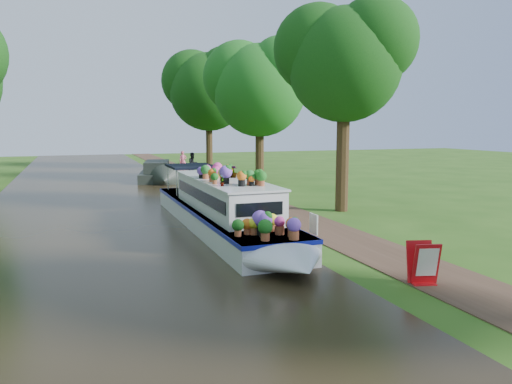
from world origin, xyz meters
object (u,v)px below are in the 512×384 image
(pedestrian_dark, at_px, (193,164))
(sandwich_board, at_px, (423,265))
(second_boat, at_px, (157,173))
(plant_boat, at_px, (225,208))
(pedestrian_pink, at_px, (183,161))

(pedestrian_dark, bearing_deg, sandwich_board, -115.28)
(second_boat, distance_m, sandwich_board, 24.50)
(plant_boat, distance_m, sandwich_board, 7.67)
(plant_boat, distance_m, second_boat, 17.23)
(sandwich_board, height_order, pedestrian_dark, pedestrian_dark)
(plant_boat, height_order, pedestrian_pink, plant_boat)
(plant_boat, bearing_deg, sandwich_board, -69.35)
(second_boat, xyz_separation_m, pedestrian_pink, (3.09, 6.20, 0.31))
(second_boat, bearing_deg, pedestrian_dark, 51.81)
(plant_boat, relative_size, pedestrian_pink, 8.34)
(pedestrian_pink, bearing_deg, sandwich_board, -81.88)
(pedestrian_pink, bearing_deg, plant_boat, -88.88)
(plant_boat, relative_size, second_boat, 1.91)
(pedestrian_pink, height_order, pedestrian_dark, pedestrian_dark)
(pedestrian_pink, bearing_deg, pedestrian_dark, -80.78)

